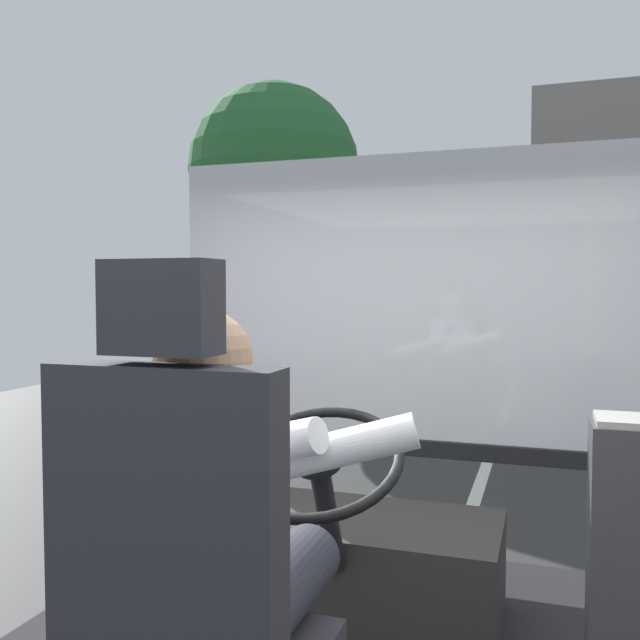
% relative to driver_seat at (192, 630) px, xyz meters
% --- Properties ---
extents(ground, '(18.00, 44.00, 0.06)m').
position_rel_driver_seat_xyz_m(ground, '(0.09, 9.24, -1.27)').
color(ground, '#2D2D2D').
extents(driver_seat, '(0.48, 0.48, 1.35)m').
position_rel_driver_seat_xyz_m(driver_seat, '(0.00, 0.00, 0.00)').
color(driver_seat, black).
rests_on(driver_seat, bus_floor).
extents(bus_driver, '(0.83, 0.60, 0.76)m').
position_rel_driver_seat_xyz_m(bus_driver, '(-0.00, 0.12, 0.18)').
color(bus_driver, '#282833').
rests_on(bus_driver, driver_seat).
extents(steering_console, '(1.10, 1.02, 0.88)m').
position_rel_driver_seat_xyz_m(steering_console, '(-0.00, 1.27, -0.36)').
color(steering_console, '#282623').
rests_on(steering_console, bus_floor).
extents(fare_box, '(0.23, 0.21, 0.92)m').
position_rel_driver_seat_xyz_m(fare_box, '(0.93, 0.90, -0.12)').
color(fare_box, '#333338').
rests_on(fare_box, bus_floor).
extents(windshield_panel, '(2.50, 0.08, 1.48)m').
position_rel_driver_seat_xyz_m(windshield_panel, '(0.09, 2.06, 0.46)').
color(windshield_panel, silver).
extents(street_tree, '(2.76, 2.76, 5.25)m').
position_rel_driver_seat_xyz_m(street_tree, '(-3.55, 9.06, 2.60)').
color(street_tree, '#4C3828').
rests_on(street_tree, ground).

